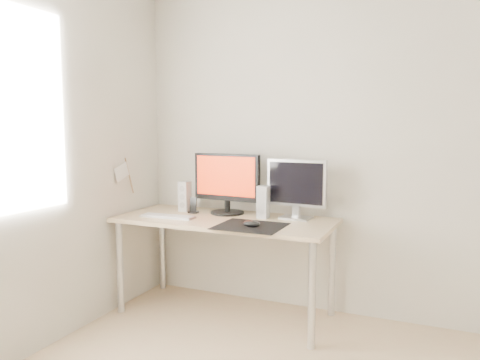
% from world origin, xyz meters
% --- Properties ---
extents(wall_back, '(3.50, 0.00, 3.50)m').
position_xyz_m(wall_back, '(0.00, 1.75, 1.25)').
color(wall_back, white).
rests_on(wall_back, ground).
extents(mousepad, '(0.45, 0.40, 0.00)m').
position_xyz_m(mousepad, '(-0.65, 1.19, 0.73)').
color(mousepad, black).
rests_on(mousepad, desk).
extents(mouse, '(0.12, 0.07, 0.04)m').
position_xyz_m(mouse, '(-0.63, 1.16, 0.76)').
color(mouse, black).
rests_on(mouse, mousepad).
extents(desk, '(1.60, 0.70, 0.73)m').
position_xyz_m(desk, '(-0.93, 1.38, 0.65)').
color(desk, '#D1B587').
rests_on(desk, ground).
extents(main_monitor, '(0.55, 0.28, 0.47)m').
position_xyz_m(main_monitor, '(-0.99, 1.55, 0.98)').
color(main_monitor, black).
rests_on(main_monitor, desk).
extents(second_monitor, '(0.45, 0.18, 0.43)m').
position_xyz_m(second_monitor, '(-0.44, 1.57, 0.97)').
color(second_monitor, silver).
rests_on(second_monitor, desk).
extents(speaker_left, '(0.08, 0.09, 0.24)m').
position_xyz_m(speaker_left, '(-1.35, 1.52, 0.85)').
color(speaker_left, white).
rests_on(speaker_left, desk).
extents(speaker_right, '(0.08, 0.09, 0.24)m').
position_xyz_m(speaker_right, '(-0.67, 1.50, 0.85)').
color(speaker_right, silver).
rests_on(speaker_right, desk).
extents(keyboard, '(0.43, 0.14, 0.02)m').
position_xyz_m(keyboard, '(-1.34, 1.24, 0.74)').
color(keyboard, '#B3B3B6').
rests_on(keyboard, desk).
extents(phone_dock, '(0.07, 0.06, 0.12)m').
position_xyz_m(phone_dock, '(-1.25, 1.47, 0.77)').
color(phone_dock, black).
rests_on(phone_dock, desk).
extents(pennant, '(0.01, 0.23, 0.29)m').
position_xyz_m(pennant, '(-1.72, 1.24, 1.05)').
color(pennant, '#A57F54').
rests_on(pennant, wall_left).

